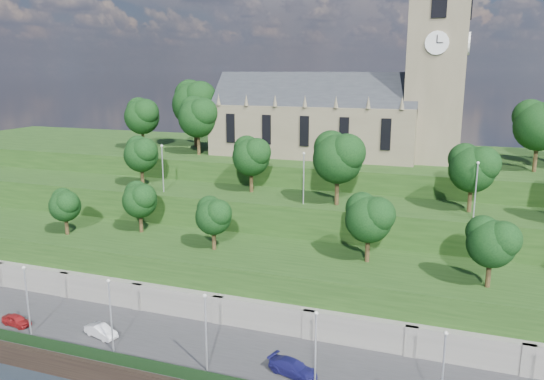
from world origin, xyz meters
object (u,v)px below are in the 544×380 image
at_px(car_right, 293,368).
at_px(car_left, 17,320).
at_px(car_middle, 101,331).
at_px(church, 345,109).

bearing_deg(car_right, car_left, 108.83).
height_order(car_middle, car_right, car_right).
bearing_deg(car_right, church, 23.48).
bearing_deg(church, car_middle, -110.70).
xyz_separation_m(car_middle, car_right, (20.36, -0.02, 0.05)).
xyz_separation_m(car_left, car_middle, (9.97, 0.96, 0.04)).
height_order(car_left, car_right, car_right).
bearing_deg(car_left, church, -23.96).
bearing_deg(car_middle, church, -6.12).
xyz_separation_m(church, car_right, (4.68, -41.51, -19.85)).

